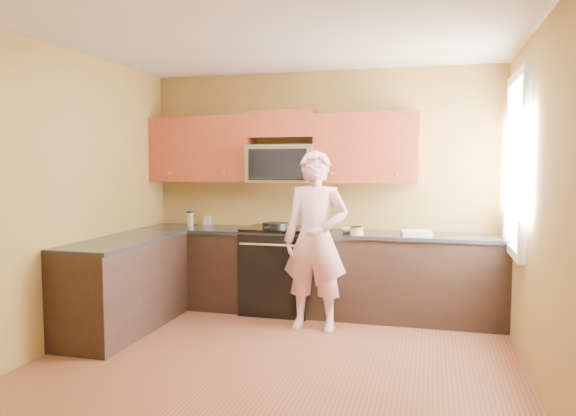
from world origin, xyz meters
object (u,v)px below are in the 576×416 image
(stove, at_px, (279,269))
(travel_mug, at_px, (190,226))
(microwave, at_px, (282,182))
(woman, at_px, (316,240))
(frying_pan, at_px, (276,229))
(butter_tub, at_px, (356,234))

(stove, xyz_separation_m, travel_mug, (-1.14, 0.13, 0.45))
(microwave, height_order, woman, woman)
(woman, xyz_separation_m, frying_pan, (-0.53, 0.40, 0.05))
(frying_pan, distance_m, travel_mug, 1.16)
(frying_pan, height_order, travel_mug, travel_mug)
(woman, relative_size, frying_pan, 3.50)
(microwave, xyz_separation_m, butter_tub, (0.88, -0.27, -0.53))
(frying_pan, xyz_separation_m, butter_tub, (0.89, -0.02, -0.03))
(woman, bearing_deg, butter_tub, 48.73)
(frying_pan, relative_size, travel_mug, 2.93)
(stove, relative_size, travel_mug, 5.46)
(stove, relative_size, frying_pan, 1.86)
(butter_tub, bearing_deg, microwave, 163.19)
(frying_pan, xyz_separation_m, travel_mug, (-1.13, 0.26, -0.03))
(stove, height_order, frying_pan, frying_pan)
(woman, height_order, frying_pan, woman)
(frying_pan, bearing_deg, woman, -30.34)
(travel_mug, bearing_deg, butter_tub, -7.68)
(microwave, xyz_separation_m, frying_pan, (-0.01, -0.25, -0.50))
(microwave, distance_m, butter_tub, 1.06)
(microwave, bearing_deg, woman, -51.03)
(stove, distance_m, woman, 0.85)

